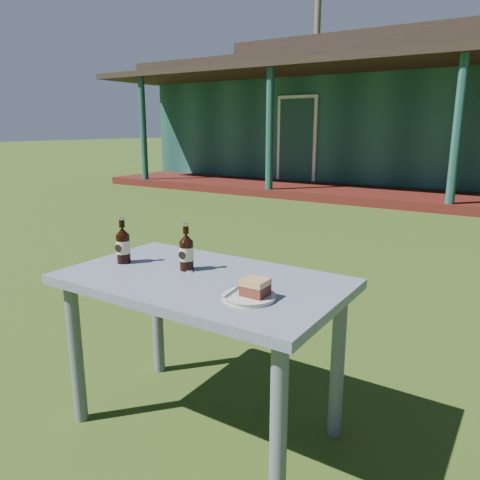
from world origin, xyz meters
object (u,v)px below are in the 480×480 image
Objects in this scene: plate at (249,296)px; cola_bottle_far at (123,245)px; cola_bottle_near at (186,252)px; cake_slice at (255,287)px; cafe_table at (202,299)px.

cola_bottle_far reaches higher than plate.
plate is at bearing -20.07° from cola_bottle_near.
cola_bottle_far is (-0.74, 0.08, 0.08)m from plate.
cola_bottle_far is at bearing -167.59° from cola_bottle_near.
cola_bottle_near reaches higher than plate.
cake_slice is 0.46m from cola_bottle_near.
cafe_table is at bearing 163.06° from cake_slice.
cake_slice is (0.02, 0.01, 0.04)m from plate.
cola_bottle_far reaches higher than cake_slice.
cafe_table is 5.57× the size of cola_bottle_far.
cola_bottle_far is (-0.44, -0.03, 0.19)m from cafe_table.
cola_bottle_far is at bearing 174.52° from cake_slice.
cake_slice is (0.32, -0.10, 0.15)m from cafe_table.
cola_bottle_near is (-0.44, 0.14, 0.04)m from cake_slice.
cake_slice is 0.76m from cola_bottle_far.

